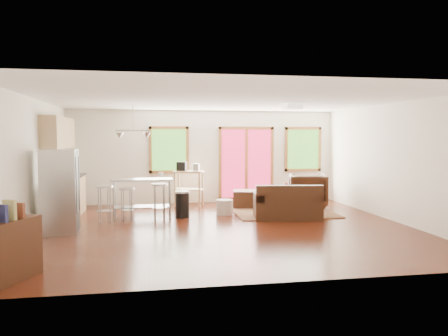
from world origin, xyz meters
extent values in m
cube|color=black|center=(0.00, 0.00, -0.01)|extent=(7.50, 7.00, 0.02)
cube|color=white|center=(0.00, 0.00, 2.61)|extent=(7.50, 7.00, 0.02)
cube|color=white|center=(0.00, 3.51, 1.30)|extent=(7.50, 0.02, 2.60)
cube|color=white|center=(-3.76, 0.00, 1.30)|extent=(0.02, 7.00, 2.60)
cube|color=white|center=(3.76, 0.00, 1.30)|extent=(0.02, 7.00, 2.60)
cube|color=white|center=(0.00, -3.51, 1.30)|extent=(7.50, 0.02, 2.60)
cube|color=#294F18|center=(-1.00, 3.46, 1.50)|extent=(0.94, 0.02, 1.14)
cube|color=brown|center=(-1.00, 3.46, 2.11)|extent=(1.10, 0.05, 0.08)
cube|color=brown|center=(-1.00, 3.46, 0.89)|extent=(1.10, 0.05, 0.08)
cube|color=brown|center=(-1.51, 3.46, 1.50)|extent=(0.08, 0.05, 1.30)
cube|color=brown|center=(-0.49, 3.46, 1.50)|extent=(0.08, 0.05, 1.30)
cube|color=#A41B39|center=(1.20, 3.46, 1.10)|extent=(1.44, 0.02, 1.94)
cube|color=brown|center=(1.20, 3.46, 2.11)|extent=(1.60, 0.05, 0.08)
cube|color=brown|center=(1.20, 3.46, 0.09)|extent=(1.60, 0.05, 0.08)
cube|color=brown|center=(0.44, 3.46, 1.10)|extent=(0.08, 0.05, 2.10)
cube|color=brown|center=(1.96, 3.46, 1.10)|extent=(0.08, 0.05, 2.10)
cube|color=brown|center=(1.20, 3.46, 1.10)|extent=(0.08, 0.05, 1.94)
cube|color=#294F18|center=(2.90, 3.46, 1.50)|extent=(0.94, 0.02, 1.14)
cube|color=brown|center=(2.90, 3.46, 2.11)|extent=(1.10, 0.05, 0.08)
cube|color=brown|center=(2.90, 3.46, 0.89)|extent=(1.10, 0.05, 0.08)
cube|color=brown|center=(2.39, 3.46, 1.50)|extent=(0.08, 0.05, 1.30)
cube|color=brown|center=(3.41, 3.46, 1.50)|extent=(0.08, 0.05, 1.30)
cube|color=#4C6237|center=(1.67, 1.43, 0.01)|extent=(2.43, 1.89, 0.02)
cube|color=black|center=(1.54, 0.74, 0.21)|extent=(1.60, 1.07, 0.42)
cube|color=black|center=(1.48, 0.43, 0.60)|extent=(1.50, 0.43, 0.38)
cube|color=black|center=(0.90, 0.85, 0.49)|extent=(0.33, 0.86, 0.16)
cube|color=black|center=(2.17, 0.64, 0.49)|extent=(0.33, 0.86, 0.16)
cube|color=black|center=(1.22, 0.84, 0.48)|extent=(0.69, 0.64, 0.12)
cube|color=black|center=(1.87, 0.74, 0.48)|extent=(0.69, 0.64, 0.12)
cube|color=black|center=(2.07, 1.84, 0.36)|extent=(1.08, 0.87, 0.04)
cube|color=black|center=(1.62, 1.79, 0.17)|extent=(0.07, 0.07, 0.34)
cube|color=black|center=(2.36, 1.51, 0.17)|extent=(0.07, 0.07, 0.34)
cube|color=black|center=(1.77, 2.18, 0.17)|extent=(0.07, 0.07, 0.34)
cube|color=black|center=(2.51, 1.89, 0.17)|extent=(0.07, 0.07, 0.34)
imported|color=black|center=(2.58, 2.19, 0.49)|extent=(1.15, 1.11, 0.97)
cube|color=black|center=(0.96, 2.45, 0.22)|extent=(0.79, 0.79, 0.44)
cylinder|color=beige|center=(0.22, 1.49, 0.18)|extent=(0.45, 0.45, 0.35)
imported|color=silver|center=(1.93, 2.01, 0.48)|extent=(0.18, 0.19, 0.16)
sphere|color=#B93924|center=(1.96, 2.02, 0.61)|extent=(0.07, 0.07, 0.06)
sphere|color=#B93924|center=(1.91, 2.00, 0.63)|extent=(0.07, 0.07, 0.06)
sphere|color=#B93924|center=(1.94, 2.05, 0.65)|extent=(0.07, 0.07, 0.06)
imported|color=brown|center=(2.01, 1.68, 0.54)|extent=(0.21, 0.03, 0.28)
cube|color=tan|center=(-3.45, 1.70, 0.45)|extent=(0.60, 2.20, 0.90)
cube|color=black|center=(-3.45, 1.70, 0.92)|extent=(0.64, 2.24, 0.04)
cube|color=tan|center=(-3.57, 1.70, 1.95)|extent=(0.36, 2.20, 0.70)
cylinder|color=#B7BABC|center=(-3.45, 1.20, 1.03)|extent=(0.12, 0.12, 0.18)
cube|color=black|center=(-3.45, 2.10, 1.04)|extent=(0.22, 0.18, 0.20)
cube|color=#B7BABC|center=(-3.25, 0.01, 0.81)|extent=(0.66, 0.64, 1.61)
cube|color=gray|center=(-2.93, 0.02, 0.81)|extent=(0.03, 0.59, 1.58)
cylinder|color=gray|center=(-2.91, -0.18, 0.94)|extent=(0.02, 0.02, 1.08)
cylinder|color=gray|center=(-2.92, 0.22, 0.94)|extent=(0.02, 0.02, 1.08)
cube|color=#B7BABC|center=(-1.72, 1.53, 0.87)|extent=(1.40, 0.56, 0.04)
cube|color=gray|center=(-1.72, 1.53, 0.23)|extent=(1.30, 0.49, 0.03)
cylinder|color=gray|center=(-2.35, 1.32, 0.42)|extent=(0.04, 0.04, 0.85)
cylinder|color=gray|center=(-1.08, 1.32, 0.42)|extent=(0.04, 0.04, 0.85)
cylinder|color=gray|center=(-2.35, 1.75, 0.42)|extent=(0.04, 0.04, 0.85)
cylinder|color=gray|center=(-1.08, 1.75, 0.42)|extent=(0.04, 0.04, 0.85)
imported|color=white|center=(-1.29, 1.47, 1.01)|extent=(0.12, 0.10, 0.11)
cylinder|color=#B7BABC|center=(-2.52, 0.99, 0.78)|extent=(0.48, 0.48, 0.04)
cylinder|color=gray|center=(-2.46, 1.12, 0.38)|extent=(0.03, 0.03, 0.76)
cylinder|color=gray|center=(-2.65, 1.06, 0.38)|extent=(0.03, 0.03, 0.76)
cylinder|color=gray|center=(-2.58, 0.86, 0.38)|extent=(0.03, 0.03, 0.76)
cylinder|color=gray|center=(-2.39, 0.93, 0.38)|extent=(0.03, 0.03, 0.76)
cylinder|color=gray|center=(-2.52, 0.99, 0.24)|extent=(0.44, 0.44, 0.02)
cylinder|color=#B7BABC|center=(-2.05, 1.16, 0.71)|extent=(0.39, 0.39, 0.04)
cylinder|color=gray|center=(-1.95, 1.24, 0.34)|extent=(0.03, 0.03, 0.69)
cylinder|color=gray|center=(-2.13, 1.27, 0.34)|extent=(0.03, 0.03, 0.69)
cylinder|color=gray|center=(-2.16, 1.09, 0.34)|extent=(0.03, 0.03, 0.69)
cylinder|color=gray|center=(-1.98, 1.06, 0.34)|extent=(0.03, 0.03, 0.69)
cylinder|color=gray|center=(-2.05, 1.16, 0.22)|extent=(0.36, 0.36, 0.02)
cylinder|color=#B7BABC|center=(-1.33, 1.23, 0.78)|extent=(0.40, 0.40, 0.04)
cylinder|color=gray|center=(-1.24, 1.34, 0.38)|extent=(0.03, 0.03, 0.76)
cylinder|color=gray|center=(-1.44, 1.32, 0.38)|extent=(0.03, 0.03, 0.76)
cylinder|color=gray|center=(-1.43, 1.12, 0.38)|extent=(0.03, 0.03, 0.76)
cylinder|color=gray|center=(-1.22, 1.13, 0.38)|extent=(0.03, 0.03, 0.76)
cylinder|color=gray|center=(-1.33, 1.23, 0.24)|extent=(0.37, 0.37, 0.02)
cylinder|color=black|center=(-0.81, 1.27, 0.29)|extent=(0.41, 0.41, 0.57)
cylinder|color=#B7BABC|center=(-0.81, 1.27, 0.59)|extent=(0.43, 0.43, 0.05)
cube|color=tan|center=(-0.49, 2.98, 0.92)|extent=(0.90, 0.73, 0.04)
cube|color=tan|center=(-0.49, 2.98, 0.44)|extent=(0.85, 0.68, 0.03)
cube|color=tan|center=(-0.87, 2.90, 0.47)|extent=(0.06, 0.06, 0.93)
cube|color=tan|center=(-0.24, 2.68, 0.47)|extent=(0.06, 0.06, 0.93)
cube|color=tan|center=(-0.74, 3.27, 0.47)|extent=(0.06, 0.06, 0.93)
cube|color=tan|center=(-0.11, 3.06, 0.47)|extent=(0.06, 0.06, 0.93)
cube|color=black|center=(-0.68, 3.04, 1.07)|extent=(0.30, 0.29, 0.24)
cylinder|color=#B7BABC|center=(-0.30, 2.91, 1.04)|extent=(0.23, 0.23, 0.20)
cube|color=black|center=(-3.35, -2.85, 0.40)|extent=(0.69, 0.96, 0.80)
cube|color=navy|center=(-3.37, -3.01, 0.91)|extent=(0.18, 0.12, 0.22)
cube|color=tan|center=(-3.30, -2.87, 0.93)|extent=(0.18, 0.12, 0.26)
cube|color=brown|center=(-3.24, -2.74, 0.90)|extent=(0.18, 0.12, 0.20)
cube|color=white|center=(1.60, 0.60, 2.53)|extent=(0.35, 0.35, 0.12)
cylinder|color=gray|center=(-1.90, 1.50, 2.30)|extent=(0.02, 0.02, 0.60)
cube|color=gray|center=(-1.90, 1.50, 2.00)|extent=(0.80, 0.04, 0.03)
cone|color=#B7BABC|center=(-2.20, 1.50, 1.88)|extent=(0.18, 0.18, 0.14)
cone|color=#B7BABC|center=(-1.60, 1.50, 1.88)|extent=(0.18, 0.18, 0.14)
camera|label=1|loc=(-1.57, -8.72, 1.84)|focal=35.00mm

